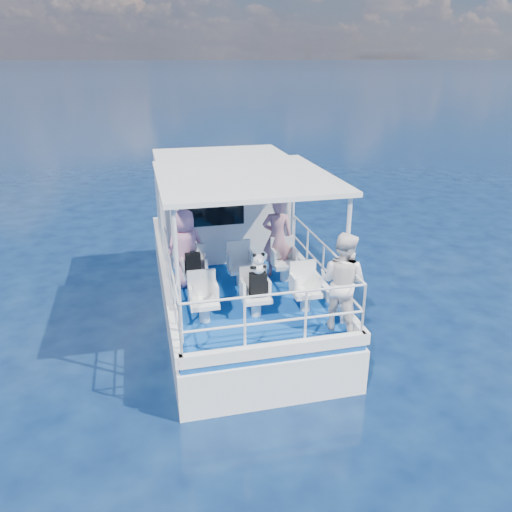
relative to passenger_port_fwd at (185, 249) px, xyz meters
The scene contains 20 objects.
ground 2.01m from the passenger_port_fwd, 20.90° to the right, with size 2000.00×2000.00×0.00m, color #071637.
hull 2.06m from the passenger_port_fwd, 30.30° to the left, with size 3.00×7.00×1.60m, color white.
deck 1.45m from the passenger_port_fwd, 30.30° to the left, with size 2.90×6.90×0.10m, color navy.
cabin 2.19m from the passenger_port_fwd, 61.48° to the left, with size 2.85×2.00×2.20m, color white.
canopy 1.89m from the passenger_port_fwd, 29.91° to the right, with size 3.00×3.20×0.08m, color white.
canopy_posts 1.26m from the passenger_port_fwd, 31.94° to the right, with size 2.77×2.97×2.20m.
railings 1.44m from the passenger_port_fwd, 43.15° to the right, with size 2.84×3.59×1.00m, color white, non-canonical shape.
seat_port_fwd 0.63m from the passenger_port_fwd, 55.34° to the right, with size 0.48×0.46×0.38m, color white.
seat_center_fwd 1.20m from the passenger_port_fwd, 10.68° to the right, with size 0.48×0.46×0.38m, color white.
seat_stbd_fwd 2.03m from the passenger_port_fwd, ahead, with size 0.48×0.46×0.38m, color white.
seat_port_aft 1.61m from the passenger_port_fwd, 84.84° to the right, with size 0.48×0.46×0.38m, color white.
seat_center_aft 1.91m from the passenger_port_fwd, 55.31° to the right, with size 0.48×0.46×0.38m, color white.
seat_stbd_aft 2.51m from the passenger_port_fwd, 37.70° to the right, with size 0.48×0.46×0.38m, color white.
passenger_port_fwd is the anchor object (origin of this frame).
passenger_stbd_fwd 1.85m from the passenger_port_fwd, ahead, with size 0.60×0.39×1.65m, color #C17D8A.
passenger_stbd_aft 3.19m from the passenger_port_fwd, 44.23° to the right, with size 0.81×0.63×1.66m, color white.
backpack_port 0.34m from the passenger_port_fwd, 66.04° to the right, with size 0.28×0.16×0.37m, color black.
backpack_center 1.86m from the passenger_port_fwd, 55.08° to the right, with size 0.28×0.16×0.42m, color black.
compact_camera 0.28m from the passenger_port_fwd, 67.64° to the right, with size 0.09×0.06×0.06m, color black.
panda 1.88m from the passenger_port_fwd, 55.13° to the right, with size 0.24×0.20×0.37m, color white, non-canonical shape.
Camera 1 is at (-1.78, -8.58, 5.08)m, focal length 35.00 mm.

